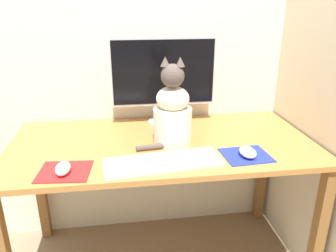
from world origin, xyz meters
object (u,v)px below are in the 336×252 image
Objects in this scene: monitor at (164,76)px; keyboard at (163,162)px; computer_mouse_right at (248,152)px; cat at (172,112)px; computer_mouse_left at (63,168)px.

monitor is 0.55m from keyboard.
computer_mouse_right reaches higher than keyboard.
cat is (0.00, -0.28, -0.11)m from monitor.
monitor is 0.72m from computer_mouse_left.
computer_mouse_left is at bearing -177.19° from computer_mouse_right.
computer_mouse_left reaches higher than keyboard.
computer_mouse_left is 0.26× the size of cat.
computer_mouse_left and computer_mouse_right have the same top height.
monitor is at bearing 48.04° from computer_mouse_left.
computer_mouse_right is at bearing 2.81° from computer_mouse_left.
monitor is 1.37× the size of cat.
monitor is 5.31× the size of computer_mouse_left.
computer_mouse_left is 0.53m from cat.
computer_mouse_right is (0.30, -0.47, -0.23)m from monitor.
computer_mouse_right is at bearing -57.64° from monitor.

